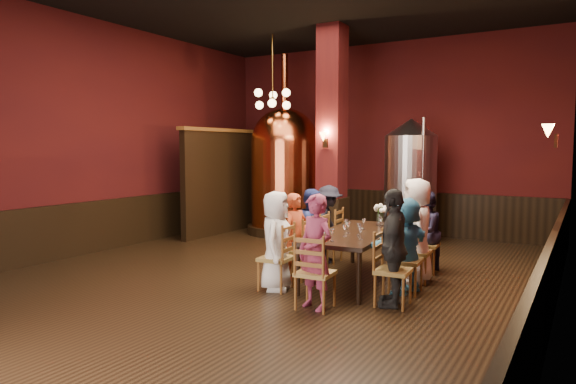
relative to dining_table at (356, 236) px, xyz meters
The scene contains 41 objects.
room 2.05m from the dining_table, 162.37° to the right, with size 10.00×10.02×4.50m.
wainscot_right 2.74m from the dining_table, ahead, with size 0.08×9.90×1.00m, color black.
wainscot_back 4.73m from the dining_table, 105.43° to the left, with size 7.90×0.08×1.00m, color black.
wainscot_left 5.24m from the dining_table, behind, with size 0.08×9.90×1.00m, color black.
column 3.26m from the dining_table, 123.01° to the left, with size 0.58×0.58×4.50m, color #46100F.
partition 5.29m from the dining_table, 147.87° to the left, with size 0.22×3.50×2.40m, color black.
pendant_cluster 4.63m from the dining_table, 140.74° to the left, with size 0.90×0.90×1.70m, color #A57226, non-canonical shape.
sconce_wall 3.07m from the dining_table, ahead, with size 0.20×0.20×0.36m, color black, non-canonical shape.
sconce_column 3.02m from the dining_table, 126.59° to the left, with size 0.20×0.20×0.36m, color black, non-canonical shape.
dining_table is the anchor object (origin of this frame).
chair_0 1.33m from the dining_table, 126.31° to the right, with size 0.46×0.46×0.92m, color brown, non-canonical shape.
person_0 1.31m from the dining_table, 126.31° to the right, with size 0.69×0.45×1.42m, color white.
chair_1 0.94m from the dining_table, 154.73° to the right, with size 0.46×0.46×0.92m, color brown, non-canonical shape.
person_1 0.91m from the dining_table, 154.73° to the right, with size 0.49×0.32×1.33m, color #AE3D1D.
chair_2 0.94m from the dining_table, 162.84° to the left, with size 0.46×0.46×0.92m, color brown, non-canonical shape.
person_2 0.91m from the dining_table, 162.84° to the left, with size 0.66×0.32×1.35m, color navy.
chair_3 1.33m from the dining_table, 134.42° to the left, with size 0.46×0.46×0.92m, color brown, non-canonical shape.
person_3 1.31m from the dining_table, 134.42° to the left, with size 0.88×0.51×1.37m, color black.
chair_4 1.33m from the dining_table, 45.58° to the right, with size 0.46×0.46×0.92m, color brown, non-canonical shape.
person_4 1.31m from the dining_table, 45.58° to the right, with size 0.89×0.37×1.52m, color black.
chair_5 0.94m from the dining_table, 17.16° to the right, with size 0.46×0.46×0.92m, color brown, non-canonical shape.
person_5 0.91m from the dining_table, 17.16° to the right, with size 1.25×0.40×1.35m, color teal.
chair_6 0.94m from the dining_table, 25.27° to the left, with size 0.46×0.46×0.92m, color brown, non-canonical shape.
person_6 0.92m from the dining_table, 25.27° to the left, with size 0.77×0.50×1.57m, color silver.
chair_7 1.33m from the dining_table, 53.69° to the left, with size 0.46×0.46×0.92m, color brown, non-canonical shape.
person_7 1.31m from the dining_table, 53.69° to the left, with size 0.64×0.32×1.32m, color black.
chair_8 1.57m from the dining_table, 85.94° to the right, with size 0.46×0.46×0.92m, color brown, non-canonical shape.
person_8 1.55m from the dining_table, 85.94° to the right, with size 0.53×0.35×1.45m, color #8F2F50.
copper_kettle 4.60m from the dining_table, 134.60° to the left, with size 1.87×1.87×4.19m.
steel_vessel 3.59m from the dining_table, 93.96° to the left, with size 1.35×1.35×2.64m.
rose_vase 0.84m from the dining_table, 82.35° to the left, with size 0.22×0.22×0.37m.
wine_glass_0 0.26m from the dining_table, 156.64° to the left, with size 0.07×0.07×0.17m, color white, non-canonical shape.
wine_glass_1 0.67m from the dining_table, 75.29° to the left, with size 0.07×0.07×0.17m, color white, non-canonical shape.
wine_glass_2 0.86m from the dining_table, 97.09° to the right, with size 0.07×0.07×0.17m, color white, non-canonical shape.
wine_glass_3 0.49m from the dining_table, 86.96° to the right, with size 0.07×0.07×0.17m, color white, non-canonical shape.
wine_glass_4 0.68m from the dining_table, 61.28° to the right, with size 0.07×0.07×0.17m, color white, non-canonical shape.
wine_glass_5 0.92m from the dining_table, 87.63° to the right, with size 0.07×0.07×0.17m, color white, non-canonical shape.
wine_glass_6 0.23m from the dining_table, 104.29° to the right, with size 0.07×0.07×0.17m, color white, non-canonical shape.
wine_glass_7 0.32m from the dining_table, 58.27° to the right, with size 0.07×0.07×0.17m, color white, non-canonical shape.
wine_glass_8 0.48m from the dining_table, 60.28° to the right, with size 0.07×0.07×0.17m, color white, non-canonical shape.
wine_glass_9 0.31m from the dining_table, 85.76° to the left, with size 0.07×0.07×0.17m, color white, non-canonical shape.
Camera 1 is at (4.29, -6.79, 2.03)m, focal length 32.00 mm.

